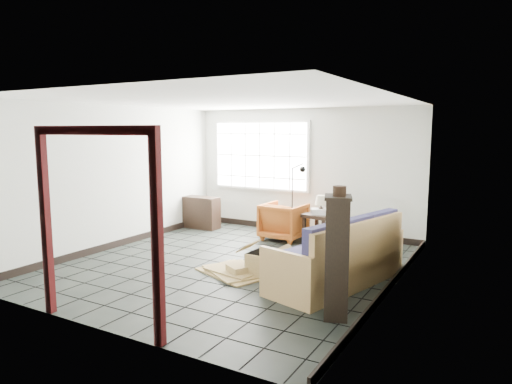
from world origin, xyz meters
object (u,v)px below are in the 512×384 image
Objects in this scene: futon_sofa at (341,260)px; tall_shelf at (337,256)px; armchair at (284,219)px; side_table at (320,219)px.

tall_shelf is (0.32, -1.09, 0.37)m from futon_sofa.
armchair is 1.28× the size of side_table.
side_table is 3.44m from tall_shelf.
armchair is 0.56× the size of tall_shelf.
tall_shelf is (1.44, -3.11, 0.24)m from side_table.
armchair is (-1.88, 2.03, 0.04)m from futon_sofa.
futon_sofa is 1.67× the size of tall_shelf.
armchair is at bearing 179.60° from side_table.
tall_shelf reaches higher than side_table.
armchair is at bearing 105.03° from tall_shelf.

